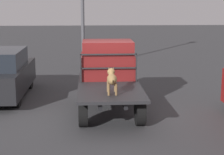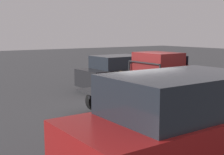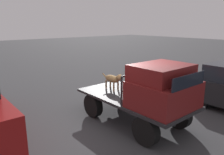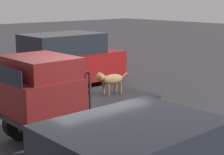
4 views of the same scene
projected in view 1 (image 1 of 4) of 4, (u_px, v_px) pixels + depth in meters
name	position (u px, v px, depth m)	size (l,w,h in m)	color
ground_plane	(109.00, 113.00, 11.16)	(80.00, 80.00, 0.00)	#38383A
flatbed_truck	(109.00, 93.00, 11.04)	(3.82, 1.83, 0.86)	black
truck_cab	(107.00, 60.00, 11.95)	(1.46, 1.71, 1.19)	maroon
truck_headboard	(109.00, 64.00, 11.19)	(0.04, 1.71, 0.87)	#232326
dog	(112.00, 78.00, 9.95)	(1.08, 0.26, 0.64)	brown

